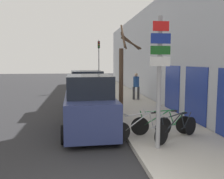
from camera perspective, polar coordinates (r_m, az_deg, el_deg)
ground_plane at (r=15.62m, az=-5.47°, el=-3.43°), size 80.00×80.00×0.00m
sidewalk_curb at (r=18.64m, az=2.19°, el=-1.56°), size 3.20×32.00×0.15m
building_facade at (r=18.76m, az=7.59°, el=8.11°), size 0.23×32.00×6.50m
signpost at (r=7.21m, az=10.73°, el=2.60°), size 0.59×0.15×3.78m
bicycle_0 at (r=8.40m, az=14.63°, el=-8.60°), size 1.88×1.23×0.87m
bicycle_1 at (r=8.25m, az=7.09°, el=-8.66°), size 2.17×0.75×0.89m
bicycle_2 at (r=8.88m, az=11.47°, el=-7.71°), size 2.22×0.44×0.87m
parked_car_0 at (r=9.40m, az=-5.27°, el=-3.89°), size 2.06×4.16×2.17m
parked_car_1 at (r=14.14m, az=-5.87°, el=-0.45°), size 2.18×4.33×2.16m
pedestrian_near at (r=16.54m, az=5.54°, el=1.18°), size 0.45×0.39×1.75m
street_tree at (r=11.56m, az=2.37°, el=3.51°), size 1.12×1.69×4.17m
traffic_light at (r=23.49m, az=-3.03°, el=7.34°), size 0.20×0.30×4.50m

